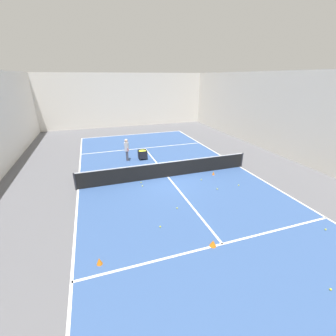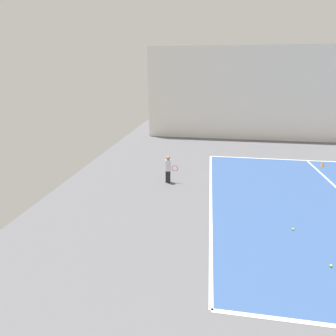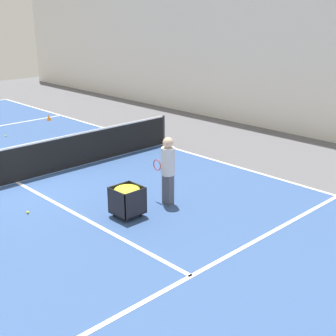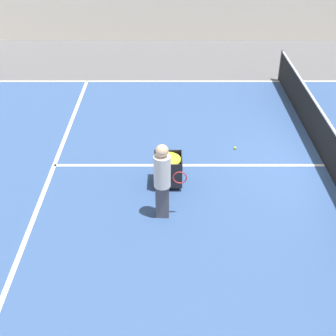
# 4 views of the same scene
# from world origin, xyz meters

# --- Properties ---
(line_baseline_near) EXTENTS (10.92, 0.10, 0.00)m
(line_baseline_near) POSITION_xyz_m (0.00, -12.04, 0.01)
(line_baseline_near) COLOR white
(line_baseline_near) RESTS_ON ground
(player_near_baseline) EXTENTS (0.27, 0.59, 1.26)m
(player_near_baseline) POSITION_xyz_m (-1.17, -13.96, 0.72)
(player_near_baseline) COLOR black
(player_near_baseline) RESTS_ON ground
(training_cone_0) EXTENTS (0.21, 0.21, 0.26)m
(training_cone_0) POSITION_xyz_m (-4.57, -6.13, 0.13)
(training_cone_0) COLOR orange
(training_cone_0) RESTS_ON ground
(tennis_ball_6) EXTENTS (0.07, 0.07, 0.07)m
(tennis_ball_6) POSITION_xyz_m (2.04, -9.45, 0.04)
(tennis_ball_6) COLOR yellow
(tennis_ball_6) RESTS_ON ground
(tennis_ball_8) EXTENTS (0.07, 0.07, 0.07)m
(tennis_ball_8) POSITION_xyz_m (3.66, -8.98, 0.04)
(tennis_ball_8) COLOR yellow
(tennis_ball_8) RESTS_ON ground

